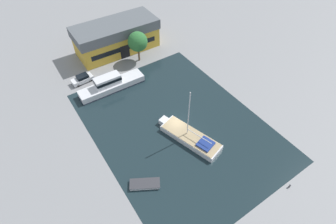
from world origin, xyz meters
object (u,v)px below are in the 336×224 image
at_px(parked_car, 82,79).
at_px(small_dinghy, 145,184).
at_px(quay_tree_near_building, 138,42).
at_px(motor_cruiser, 111,84).
at_px(warehouse_building, 116,37).
at_px(sailboat_moored, 190,137).

height_order(parked_car, small_dinghy, parked_car).
xyz_separation_m(quay_tree_near_building, motor_cruiser, (-9.57, -5.50, -3.56)).
bearing_deg(quay_tree_near_building, warehouse_building, 107.42).
distance_m(sailboat_moored, small_dinghy, 11.00).
bearing_deg(quay_tree_near_building, parked_car, -179.15).
height_order(warehouse_building, small_dinghy, warehouse_building).
relative_size(parked_car, small_dinghy, 0.96).
distance_m(parked_car, small_dinghy, 27.35).
height_order(parked_car, motor_cruiser, motor_cruiser).
relative_size(warehouse_building, motor_cruiser, 1.42).
height_order(warehouse_building, sailboat_moored, sailboat_moored).
bearing_deg(parked_car, sailboat_moored, -162.92).
distance_m(warehouse_building, parked_car, 13.54).
xyz_separation_m(motor_cruiser, small_dinghy, (-5.13, -22.01, -0.91)).
xyz_separation_m(quay_tree_near_building, parked_car, (-13.51, -0.20, -3.92)).
relative_size(motor_cruiser, small_dinghy, 2.87).
distance_m(quay_tree_near_building, motor_cruiser, 11.60).
xyz_separation_m(parked_car, sailboat_moored, (9.37, -24.26, -0.22)).
relative_size(quay_tree_near_building, parked_car, 1.54).
xyz_separation_m(sailboat_moored, motor_cruiser, (-5.43, 18.95, 0.58)).
bearing_deg(small_dinghy, quay_tree_near_building, 2.15).
bearing_deg(warehouse_building, quay_tree_near_building, -71.56).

